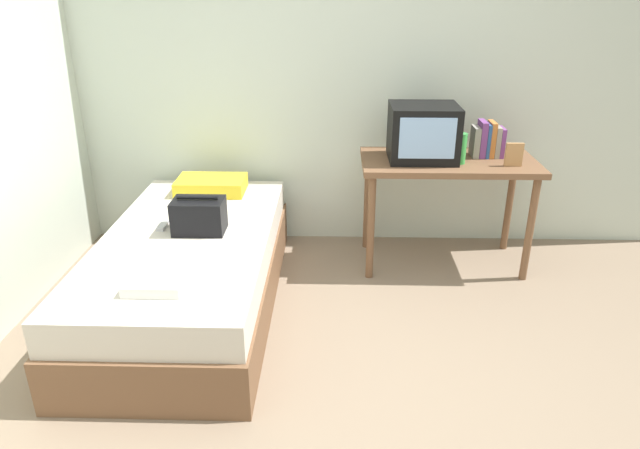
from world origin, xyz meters
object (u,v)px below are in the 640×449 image
object	(u,v)px
desk	(448,173)
remote_silver	(163,225)
folded_towel	(156,283)
water_bottle	(461,148)
magazine	(146,259)
book_row	(487,140)
handbag	(199,216)
picture_frame	(514,155)
tv	(423,132)
remote_dark	(177,282)
bed	(190,271)
pillow	(211,185)

from	to	relation	value
desk	remote_silver	bearing A→B (deg)	-163.20
folded_towel	water_bottle	bearing A→B (deg)	35.53
desk	magazine	size ratio (longest dim) A/B	4.00
desk	book_row	bearing A→B (deg)	18.02
water_bottle	book_row	xyz separation A→B (m)	(0.21, 0.17, 0.01)
water_bottle	handbag	xyz separation A→B (m)	(-1.61, -0.51, -0.28)
picture_frame	magazine	bearing A→B (deg)	-158.44
picture_frame	handbag	bearing A→B (deg)	-166.56
tv	remote_dark	size ratio (longest dim) A/B	2.82
bed	picture_frame	world-z (taller)	picture_frame
bed	pillow	distance (m)	0.79
picture_frame	pillow	distance (m)	2.05
magazine	remote_dark	world-z (taller)	remote_dark
pillow	water_bottle	bearing A→B (deg)	-5.75
desk	remote_silver	world-z (taller)	desk
water_bottle	book_row	bearing A→B (deg)	39.21
tv	water_bottle	distance (m)	0.26
water_bottle	remote_silver	bearing A→B (deg)	-166.14
desk	picture_frame	xyz separation A→B (m)	(0.38, -0.14, 0.17)
tv	picture_frame	distance (m)	0.59
handbag	folded_towel	bearing A→B (deg)	-95.26
desk	magazine	world-z (taller)	desk
desk	tv	xyz separation A→B (m)	(-0.19, 0.00, 0.28)
pillow	picture_frame	bearing A→B (deg)	-6.26
pillow	folded_towel	bearing A→B (deg)	-89.60
remote_dark	folded_towel	bearing A→B (deg)	-156.10
bed	remote_dark	xyz separation A→B (m)	(0.10, -0.60, 0.26)
bed	folded_towel	world-z (taller)	folded_towel
book_row	picture_frame	distance (m)	0.26
remote_dark	folded_towel	xyz separation A→B (m)	(-0.09, -0.04, 0.02)
tv	book_row	bearing A→B (deg)	10.40
bed	handbag	xyz separation A→B (m)	(0.07, 0.04, 0.35)
tv	remote_silver	world-z (taller)	tv
pillow	bed	bearing A→B (deg)	-90.00
bed	picture_frame	bearing A→B (deg)	14.12
folded_towel	book_row	bearing A→B (deg)	35.96
desk	folded_towel	world-z (taller)	desk
book_row	magazine	bearing A→B (deg)	-152.12
handbag	folded_towel	size ratio (longest dim) A/B	1.07
picture_frame	folded_towel	distance (m)	2.33
folded_towel	remote_dark	bearing A→B (deg)	23.90
handbag	remote_silver	distance (m)	0.26
tv	picture_frame	world-z (taller)	tv
bed	desk	size ratio (longest dim) A/B	1.72
remote_silver	desk	bearing A→B (deg)	16.80
desk	remote_silver	xyz separation A→B (m)	(-1.80, -0.54, -0.17)
desk	magazine	bearing A→B (deg)	-150.79
bed	tv	xyz separation A→B (m)	(1.45, 0.65, 0.71)
pillow	remote_dark	world-z (taller)	pillow
book_row	magazine	distance (m)	2.32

